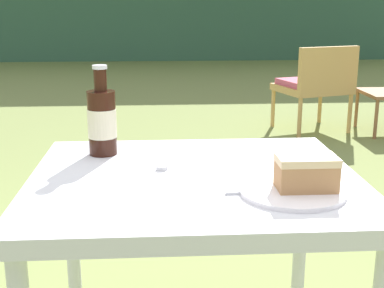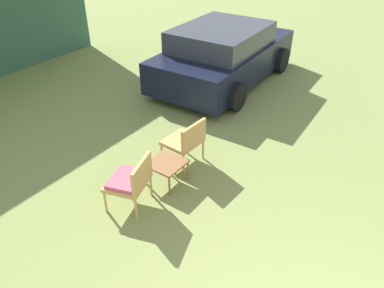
% 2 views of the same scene
% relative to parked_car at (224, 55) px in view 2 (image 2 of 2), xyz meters
% --- Properties ---
extents(parked_car, '(4.07, 2.24, 1.34)m').
position_rel_parked_car_xyz_m(parked_car, '(0.00, 0.00, 0.00)').
color(parked_car, black).
rests_on(parked_car, ground_plane).
extents(wicker_chair_cushioned, '(0.70, 0.67, 0.77)m').
position_rel_parked_car_xyz_m(wicker_chair_cushioned, '(-4.53, -1.24, -0.21)').
color(wicker_chair_cushioned, tan).
rests_on(wicker_chair_cushioned, ground_plane).
extents(wicker_chair_plain, '(0.60, 0.55, 0.77)m').
position_rel_parked_car_xyz_m(wicker_chair_plain, '(-3.26, -1.26, -0.21)').
color(wicker_chair_plain, tan).
rests_on(wicker_chair_plain, ground_plane).
extents(garden_side_table, '(0.51, 0.51, 0.37)m').
position_rel_parked_car_xyz_m(garden_side_table, '(-3.86, -1.32, -0.32)').
color(garden_side_table, brown).
rests_on(garden_side_table, ground_plane).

